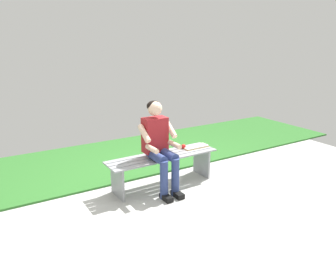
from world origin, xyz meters
name	(u,v)px	position (x,y,z in m)	size (l,w,h in m)	color
ground_plane	(121,243)	(1.11, 1.00, -0.02)	(10.00, 7.00, 0.04)	#B2B2AD
grass_strip	(124,156)	(0.00, -1.41, 0.01)	(9.00, 2.10, 0.03)	#2D6B28
bench_near	(163,163)	(0.00, 0.00, 0.35)	(1.69, 0.47, 0.47)	gray
person_seated	(159,143)	(0.11, 0.10, 0.70)	(0.50, 0.69, 1.27)	maroon
apple	(184,146)	(-0.43, -0.09, 0.50)	(0.07, 0.07, 0.07)	red
book_open	(196,147)	(-0.62, -0.05, 0.48)	(0.42, 0.17, 0.02)	white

